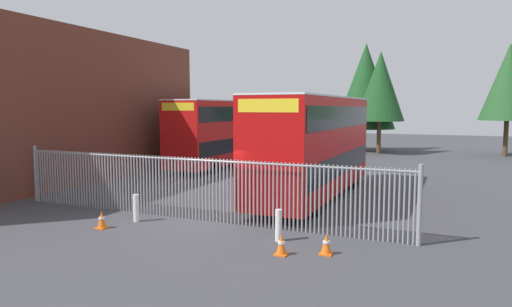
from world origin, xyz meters
name	(u,v)px	position (x,y,z in m)	size (l,w,h in m)	color
ground_plane	(288,185)	(0.00, 8.00, 0.00)	(100.00, 100.00, 0.00)	#3D3D42
depot_building_brick	(33,107)	(-12.54, 3.50, 3.95)	(6.61, 20.03, 7.90)	brown
palisade_fence	(191,186)	(-0.75, 0.00, 1.18)	(15.36, 0.14, 2.35)	gray
double_decker_bus_near_gate	(315,142)	(2.09, 5.60, 2.42)	(2.54, 10.81, 4.42)	#B70C0C
double_decker_bus_behind_fence_left	(223,130)	(-6.57, 13.38, 2.42)	(2.54, 10.81, 4.42)	red
bollard_near_left	(136,208)	(-2.30, -1.05, 0.47)	(0.20, 0.20, 0.95)	silver
bollard_center_front	(279,225)	(3.05, -1.21, 0.47)	(0.20, 0.20, 0.95)	silver
traffic_cone_by_gate	(281,244)	(3.57, -2.37, 0.29)	(0.34, 0.34, 0.59)	orange
traffic_cone_mid_forecourt	(102,220)	(-2.74, -2.24, 0.29)	(0.34, 0.34, 0.59)	orange
traffic_cone_near_kerb	(326,244)	(4.66, -1.84, 0.29)	(0.34, 0.34, 0.59)	orange
tree_tall_back	(380,87)	(1.70, 26.11, 5.74)	(4.11, 4.11, 8.69)	#4C3823
tree_short_side	(509,82)	(11.43, 28.12, 6.00)	(4.30, 4.30, 9.08)	#4C3823
tree_mid_row	(365,86)	(0.03, 28.48, 5.90)	(5.41, 5.41, 9.77)	#4C3823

